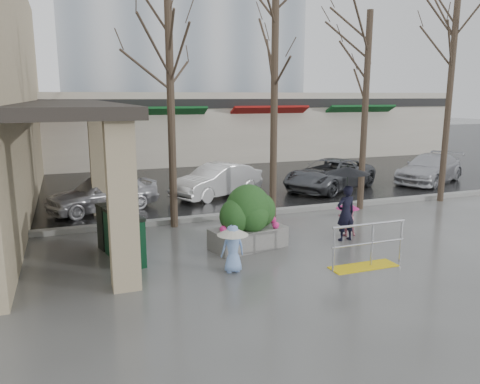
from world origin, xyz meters
TOP-DOWN VIEW (x-y plane):
  - ground at (0.00, 0.00)m, footprint 120.00×120.00m
  - street_asphalt at (0.00, 22.00)m, footprint 120.00×36.00m
  - curb at (0.00, 4.00)m, footprint 120.00×0.30m
  - canopy_slab at (-4.80, 8.00)m, footprint 2.80×18.00m
  - pillar_front at (-3.90, -0.50)m, footprint 0.55×0.55m
  - pillar_back at (-3.90, 6.00)m, footprint 0.55×0.55m
  - storefront_row at (2.00, 17.97)m, footprint 34.00×6.74m
  - handrail at (1.36, -1.20)m, footprint 1.90×0.50m
  - tree_west at (-2.00, 3.60)m, footprint 3.20×3.20m
  - tree_midwest at (1.20, 3.60)m, footprint 3.20×3.20m
  - tree_mideast at (4.50, 3.60)m, footprint 3.20×3.20m
  - tree_east at (8.00, 3.60)m, footprint 3.20×3.20m
  - woman at (2.01, 0.68)m, footprint 1.18×1.18m
  - child_pink at (2.31, 1.06)m, footprint 0.64×0.64m
  - child_blue at (-1.58, -0.44)m, footprint 0.70×0.70m
  - planter at (-0.65, 1.02)m, footprint 2.04×1.30m
  - news_boxes at (-3.80, 1.39)m, footprint 0.98×2.13m
  - car_a at (-3.82, 6.37)m, footprint 3.98×2.66m
  - car_b at (0.48, 7.19)m, footprint 4.02×2.91m
  - car_c at (5.25, 6.89)m, footprint 4.99×3.91m
  - car_d at (10.33, 6.78)m, footprint 4.67×3.52m

SIDE VIEW (x-z plane):
  - ground at x=0.00m, z-range 0.00..0.00m
  - street_asphalt at x=0.00m, z-range 0.00..0.01m
  - curb at x=0.00m, z-range 0.00..0.15m
  - handrail at x=1.36m, z-range -0.14..0.89m
  - news_boxes at x=-3.80m, z-range 0.00..1.16m
  - child_pink at x=2.31m, z-range 0.09..1.13m
  - car_a at x=-3.82m, z-range 0.00..1.26m
  - car_b at x=0.48m, z-range 0.00..1.26m
  - car_c at x=5.25m, z-range 0.00..1.26m
  - car_d at x=10.33m, z-range 0.00..1.26m
  - child_blue at x=-1.58m, z-range 0.12..1.20m
  - planter at x=-0.65m, z-range -0.04..1.61m
  - woman at x=2.01m, z-range 0.26..2.31m
  - pillar_front at x=-3.90m, z-range 0.00..3.50m
  - pillar_back at x=-3.90m, z-range 0.00..3.50m
  - storefront_row at x=2.00m, z-range 0.01..4.01m
  - canopy_slab at x=-4.80m, z-range 3.50..3.75m
  - tree_mideast at x=4.50m, z-range 1.61..8.11m
  - tree_west at x=-2.00m, z-range 1.68..8.48m
  - tree_midwest at x=1.20m, z-range 1.73..8.73m
  - tree_east at x=8.00m, z-range 1.78..8.98m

